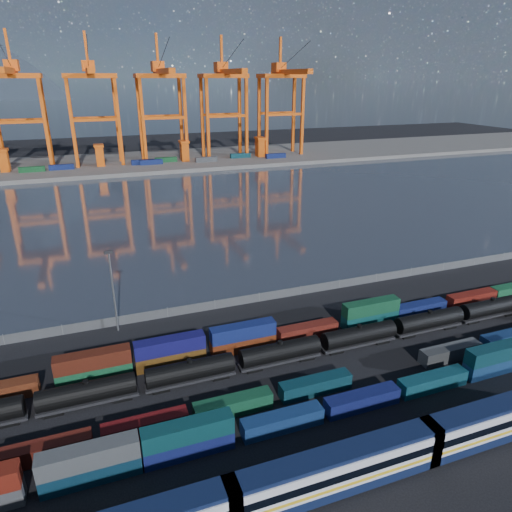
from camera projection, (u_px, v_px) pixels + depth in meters
name	position (u px, v px, depth m)	size (l,w,h in m)	color
ground	(319.00, 374.00, 75.40)	(700.00, 700.00, 0.00)	black
harbor_water	(185.00, 211.00, 167.09)	(700.00, 700.00, 0.00)	#2C3340
far_quay	(147.00, 162.00, 258.42)	(700.00, 70.00, 2.00)	#514F4C
distant_mountains	(100.00, 16.00, 1412.22)	(2470.00, 1100.00, 520.00)	#1E2630
passenger_train	(338.00, 471.00, 53.30)	(79.66, 3.41, 5.86)	silver
container_row_south	(332.00, 403.00, 65.46)	(139.77, 2.40, 5.11)	#3E4143
container_row_mid	(308.00, 385.00, 70.16)	(140.16, 2.37, 5.05)	#45474A
container_row_north	(239.00, 341.00, 81.23)	(141.10, 2.41, 5.13)	#0F264D
tanker_string	(280.00, 352.00, 77.42)	(107.54, 3.12, 4.47)	black
waterfront_fence	(259.00, 297.00, 99.48)	(160.12, 0.12, 2.20)	#595B5E
yard_light_mast	(113.00, 287.00, 85.06)	(1.60, 0.40, 16.60)	slate
gantry_cranes	(127.00, 87.00, 235.40)	(200.79, 49.52, 67.05)	#E95710
quay_containers	(129.00, 163.00, 241.35)	(172.58, 10.99, 2.60)	navy
straddle_carriers	(143.00, 152.00, 246.39)	(140.00, 7.00, 11.10)	#E95710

